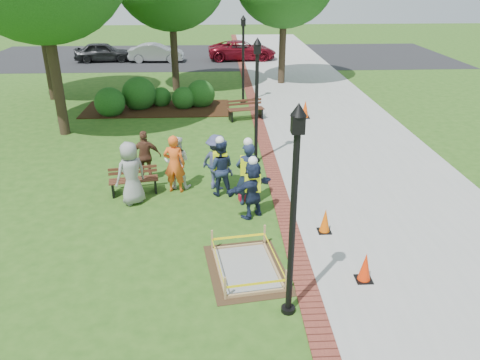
{
  "coord_description": "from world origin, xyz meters",
  "views": [
    {
      "loc": [
        -0.08,
        -10.37,
        6.24
      ],
      "look_at": [
        0.5,
        1.2,
        1.0
      ],
      "focal_mm": 35.0,
      "sensor_mm": 36.0,
      "label": 1
    }
  ],
  "objects_px": {
    "cone_front": "(365,268)",
    "wet_concrete_pad": "(247,261)",
    "bench_near": "(134,186)",
    "hivis_worker_b": "(248,172)",
    "hivis_worker_a": "(253,187)",
    "lamp_near": "(294,200)",
    "hivis_worker_c": "(220,166)"
  },
  "relations": [
    {
      "from": "cone_front",
      "to": "hivis_worker_c",
      "type": "xyz_separation_m",
      "value": [
        -3.07,
        4.48,
        0.58
      ]
    },
    {
      "from": "cone_front",
      "to": "lamp_near",
      "type": "bearing_deg",
      "value": -152.97
    },
    {
      "from": "wet_concrete_pad",
      "to": "cone_front",
      "type": "height_order",
      "value": "cone_front"
    },
    {
      "from": "cone_front",
      "to": "hivis_worker_a",
      "type": "height_order",
      "value": "hivis_worker_a"
    },
    {
      "from": "wet_concrete_pad",
      "to": "hivis_worker_c",
      "type": "distance_m",
      "value": 4.03
    },
    {
      "from": "lamp_near",
      "to": "hivis_worker_b",
      "type": "distance_m",
      "value": 4.98
    },
    {
      "from": "bench_near",
      "to": "hivis_worker_b",
      "type": "xyz_separation_m",
      "value": [
        3.39,
        -0.88,
        0.75
      ]
    },
    {
      "from": "hivis_worker_b",
      "to": "wet_concrete_pad",
      "type": "bearing_deg",
      "value": -94.07
    },
    {
      "from": "wet_concrete_pad",
      "to": "lamp_near",
      "type": "relative_size",
      "value": 0.59
    },
    {
      "from": "hivis_worker_a",
      "to": "hivis_worker_b",
      "type": "height_order",
      "value": "hivis_worker_b"
    },
    {
      "from": "hivis_worker_a",
      "to": "hivis_worker_c",
      "type": "relative_size",
      "value": 0.96
    },
    {
      "from": "hivis_worker_a",
      "to": "hivis_worker_b",
      "type": "distance_m",
      "value": 0.77
    },
    {
      "from": "cone_front",
      "to": "wet_concrete_pad",
      "type": "bearing_deg",
      "value": 167.84
    },
    {
      "from": "cone_front",
      "to": "hivis_worker_a",
      "type": "relative_size",
      "value": 0.4
    },
    {
      "from": "hivis_worker_b",
      "to": "hivis_worker_c",
      "type": "relative_size",
      "value": 1.09
    },
    {
      "from": "hivis_worker_b",
      "to": "hivis_worker_c",
      "type": "height_order",
      "value": "hivis_worker_b"
    },
    {
      "from": "wet_concrete_pad",
      "to": "cone_front",
      "type": "xyz_separation_m",
      "value": [
        2.54,
        -0.55,
        0.11
      ]
    },
    {
      "from": "hivis_worker_b",
      "to": "hivis_worker_c",
      "type": "distance_m",
      "value": 1.02
    },
    {
      "from": "cone_front",
      "to": "hivis_worker_b",
      "type": "xyz_separation_m",
      "value": [
        -2.3,
        3.81,
        0.66
      ]
    },
    {
      "from": "lamp_near",
      "to": "hivis_worker_a",
      "type": "relative_size",
      "value": 2.4
    },
    {
      "from": "bench_near",
      "to": "hivis_worker_a",
      "type": "bearing_deg",
      "value": -25.28
    },
    {
      "from": "bench_near",
      "to": "lamp_near",
      "type": "height_order",
      "value": "lamp_near"
    },
    {
      "from": "wet_concrete_pad",
      "to": "hivis_worker_a",
      "type": "distance_m",
      "value": 2.61
    },
    {
      "from": "bench_near",
      "to": "hivis_worker_b",
      "type": "distance_m",
      "value": 3.58
    },
    {
      "from": "hivis_worker_b",
      "to": "bench_near",
      "type": "bearing_deg",
      "value": 165.43
    },
    {
      "from": "bench_near",
      "to": "cone_front",
      "type": "height_order",
      "value": "bench_near"
    },
    {
      "from": "cone_front",
      "to": "lamp_near",
      "type": "relative_size",
      "value": 0.17
    },
    {
      "from": "hivis_worker_b",
      "to": "hivis_worker_c",
      "type": "xyz_separation_m",
      "value": [
        -0.77,
        0.67,
        -0.08
      ]
    },
    {
      "from": "hivis_worker_c",
      "to": "hivis_worker_b",
      "type": "bearing_deg",
      "value": -40.89
    },
    {
      "from": "hivis_worker_c",
      "to": "wet_concrete_pad",
      "type": "bearing_deg",
      "value": -82.2
    },
    {
      "from": "hivis_worker_a",
      "to": "hivis_worker_b",
      "type": "xyz_separation_m",
      "value": [
        -0.08,
        0.76,
        0.11
      ]
    },
    {
      "from": "bench_near",
      "to": "hivis_worker_b",
      "type": "height_order",
      "value": "hivis_worker_b"
    }
  ]
}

